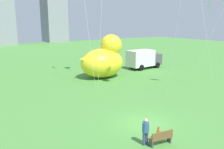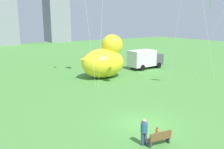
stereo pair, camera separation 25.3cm
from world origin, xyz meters
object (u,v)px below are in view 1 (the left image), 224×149
(park_bench, at_px, (161,138))
(person_adult, at_px, (146,130))
(giant_inflatable_duck, at_px, (104,59))
(box_truck, at_px, (144,59))
(person_child, at_px, (158,133))

(park_bench, distance_m, person_adult, 1.03)
(person_adult, relative_size, giant_inflatable_duck, 0.25)
(park_bench, relative_size, box_truck, 0.27)
(person_child, bearing_deg, person_adult, 178.16)
(park_bench, bearing_deg, person_adult, 144.37)
(person_child, relative_size, box_truck, 0.16)
(person_child, bearing_deg, giant_inflatable_duck, 69.42)
(giant_inflatable_duck, height_order, box_truck, giant_inflatable_duck)
(park_bench, relative_size, person_child, 1.70)
(person_adult, bearing_deg, giant_inflatable_duck, 66.30)
(park_bench, bearing_deg, giant_inflatable_duck, 69.17)
(person_adult, xyz_separation_m, giant_inflatable_duck, (7.23, 16.47, 1.43))
(person_adult, height_order, giant_inflatable_duck, giant_inflatable_duck)
(person_adult, height_order, person_child, person_adult)
(person_child, bearing_deg, box_truck, 51.63)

